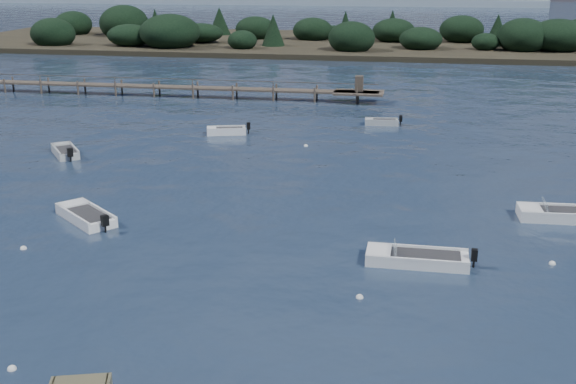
% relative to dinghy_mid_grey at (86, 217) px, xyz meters
% --- Properties ---
extents(ground, '(400.00, 400.00, 0.00)m').
position_rel_dinghy_mid_grey_xyz_m(ground, '(7.85, 49.88, -0.16)').
color(ground, '#182438').
rests_on(ground, ground).
extents(dinghy_mid_grey, '(4.40, 4.10, 1.20)m').
position_rel_dinghy_mid_grey_xyz_m(dinghy_mid_grey, '(0.00, 0.00, 0.00)').
color(dinghy_mid_grey, white).
rests_on(dinghy_mid_grey, ground).
extents(dinghy_mid_white_a, '(5.11, 1.82, 1.20)m').
position_rel_dinghy_mid_grey_xyz_m(dinghy_mid_white_a, '(17.93, -2.88, -0.01)').
color(dinghy_mid_white_a, white).
rests_on(dinghy_mid_white_a, ground).
extents(tender_far_white, '(3.65, 2.10, 1.23)m').
position_rel_dinghy_mid_grey_xyz_m(tender_far_white, '(2.28, 21.65, 0.01)').
color(tender_far_white, white).
rests_on(tender_far_white, ground).
extents(dinghy_mid_white_b, '(5.36, 2.06, 1.32)m').
position_rel_dinghy_mid_grey_xyz_m(dinghy_mid_white_b, '(25.89, 4.73, 0.01)').
color(dinghy_mid_white_b, white).
rests_on(dinghy_mid_white_b, ground).
extents(tender_far_grey, '(3.26, 3.67, 1.27)m').
position_rel_dinghy_mid_grey_xyz_m(tender_far_grey, '(-7.62, 12.90, 0.01)').
color(tender_far_grey, '#A4A9AB').
rests_on(tender_far_grey, ground).
extents(tender_far_grey_b, '(3.27, 1.39, 1.11)m').
position_rel_dinghy_mid_grey_xyz_m(tender_far_grey_b, '(14.72, 27.52, -0.01)').
color(tender_far_grey_b, '#A4A9AB').
rests_on(tender_far_grey_b, ground).
extents(buoy_a, '(0.32, 0.32, 0.32)m').
position_rel_dinghy_mid_grey_xyz_m(buoy_a, '(4.15, -14.78, -0.16)').
color(buoy_a, white).
rests_on(buoy_a, ground).
extents(buoy_b, '(0.32, 0.32, 0.32)m').
position_rel_dinghy_mid_grey_xyz_m(buoy_b, '(15.59, -7.03, -0.16)').
color(buoy_b, white).
rests_on(buoy_b, ground).
extents(buoy_c, '(0.32, 0.32, 0.32)m').
position_rel_dinghy_mid_grey_xyz_m(buoy_c, '(-1.22, -4.46, -0.16)').
color(buoy_c, white).
rests_on(buoy_c, ground).
extents(buoy_d, '(0.32, 0.32, 0.32)m').
position_rel_dinghy_mid_grey_xyz_m(buoy_d, '(24.21, -1.88, -0.16)').
color(buoy_d, white).
rests_on(buoy_d, ground).
extents(buoy_e, '(0.32, 0.32, 0.32)m').
position_rel_dinghy_mid_grey_xyz_m(buoy_e, '(9.36, 18.74, -0.16)').
color(buoy_e, white).
rests_on(buoy_e, ground).
extents(jetty, '(64.50, 3.20, 3.40)m').
position_rel_dinghy_mid_grey_xyz_m(jetty, '(-13.89, 37.87, 0.82)').
color(jetty, '#4F443A').
rests_on(jetty, ground).
extents(far_headland, '(190.00, 40.00, 5.80)m').
position_rel_dinghy_mid_grey_xyz_m(far_headland, '(32.85, 89.88, 1.80)').
color(far_headland, black).
rests_on(far_headland, ground).
extents(distant_haze, '(280.00, 20.00, 2.40)m').
position_rel_dinghy_mid_grey_xyz_m(distant_haze, '(-82.15, 219.88, -0.16)').
color(distant_haze, '#92A5B5').
rests_on(distant_haze, ground).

